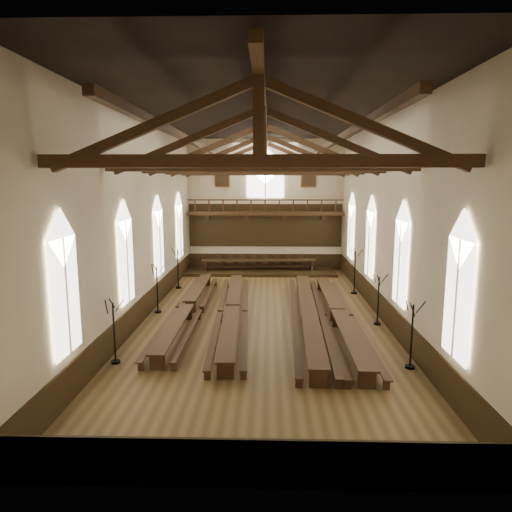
{
  "coord_description": "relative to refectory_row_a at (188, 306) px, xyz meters",
  "views": [
    {
      "loc": [
        0.28,
        -22.3,
        6.9
      ],
      "look_at": [
        -0.39,
        1.5,
        2.94
      ],
      "focal_mm": 32.0,
      "sensor_mm": 36.0,
      "label": 1
    }
  ],
  "objects": [
    {
      "name": "high_chairs",
      "position": [
        3.36,
        12.04,
        0.21
      ],
      "size": [
        6.78,
        0.48,
        0.98
      ],
      "color": "#3E2613",
      "rests_on": "dais"
    },
    {
      "name": "portraits",
      "position": [
        3.82,
        12.71,
        6.57
      ],
      "size": [
        7.75,
        0.09,
        1.45
      ],
      "color": "brown",
      "rests_on": "room_walls"
    },
    {
      "name": "dais",
      "position": [
        3.36,
        11.21,
        -0.43
      ],
      "size": [
        11.4,
        3.17,
        0.21
      ],
      "primitive_type": "cube",
      "color": "black",
      "rests_on": "ground"
    },
    {
      "name": "minstrels_gallery",
      "position": [
        3.82,
        12.47,
        3.37
      ],
      "size": [
        11.8,
        1.24,
        3.7
      ],
      "color": "#3E2613",
      "rests_on": "room_walls"
    },
    {
      "name": "room_walls",
      "position": [
        3.82,
        -0.19,
        5.93
      ],
      "size": [
        26.0,
        26.0,
        26.0
      ],
      "color": "beige",
      "rests_on": "ground"
    },
    {
      "name": "roof_trusses",
      "position": [
        3.82,
        -0.19,
        7.68
      ],
      "size": [
        11.7,
        25.7,
        2.8
      ],
      "color": "#3E2613",
      "rests_on": "room_walls"
    },
    {
      "name": "ground",
      "position": [
        3.82,
        -0.19,
        -0.53
      ],
      "size": [
        26.0,
        26.0,
        0.0
      ],
      "primitive_type": "plane",
      "color": "brown",
      "rests_on": "ground"
    },
    {
      "name": "refectory_row_c",
      "position": [
        6.05,
        -0.96,
        0.05
      ],
      "size": [
        1.88,
        14.93,
        0.8
      ],
      "color": "#3E2613",
      "rests_on": "ground"
    },
    {
      "name": "refectory_row_a",
      "position": [
        0.0,
        0.0,
        0.0
      ],
      "size": [
        1.52,
        14.23,
        0.73
      ],
      "color": "#3E2613",
      "rests_on": "ground"
    },
    {
      "name": "candelabrum_right_far",
      "position": [
        9.37,
        4.97,
        0.32
      ],
      "size": [
        0.8,
        0.86,
        2.82
      ],
      "color": "black",
      "rests_on": "ground"
    },
    {
      "name": "wainscot_band",
      "position": [
        3.82,
        -0.19,
        0.07
      ],
      "size": [
        12.0,
        26.0,
        1.2
      ],
      "color": "black",
      "rests_on": "ground"
    },
    {
      "name": "end_window",
      "position": [
        3.82,
        12.71,
        6.69
      ],
      "size": [
        2.8,
        0.12,
        3.8
      ],
      "color": "white",
      "rests_on": "room_walls"
    },
    {
      "name": "candelabrum_left_far",
      "position": [
        -1.73,
        6.12,
        0.28
      ],
      "size": [
        0.81,
        0.77,
        2.67
      ],
      "color": "black",
      "rests_on": "ground"
    },
    {
      "name": "candelabrum_left_mid",
      "position": [
        -1.73,
        0.59,
        0.26
      ],
      "size": [
        0.7,
        0.8,
        2.62
      ],
      "color": "black",
      "rests_on": "ground"
    },
    {
      "name": "candelabrum_left_near",
      "position": [
        -1.73,
        -6.15,
        0.23
      ],
      "size": [
        0.71,
        0.77,
        2.52
      ],
      "color": "black",
      "rests_on": "ground"
    },
    {
      "name": "candelabrum_right_near",
      "position": [
        9.37,
        -6.31,
        0.25
      ],
      "size": [
        0.72,
        0.79,
        2.58
      ],
      "color": "black",
      "rests_on": "ground"
    },
    {
      "name": "refectory_row_d",
      "position": [
        7.47,
        -1.12,
        0.03
      ],
      "size": [
        1.63,
        14.62,
        0.77
      ],
      "color": "#3E2613",
      "rests_on": "ground"
    },
    {
      "name": "high_table",
      "position": [
        3.36,
        11.21,
        0.36
      ],
      "size": [
        8.62,
        1.47,
        0.8
      ],
      "color": "#3E2613",
      "rests_on": "dais"
    },
    {
      "name": "candelabrum_right_mid",
      "position": [
        9.37,
        -1.11,
        0.23
      ],
      "size": [
        0.72,
        0.75,
        2.5
      ],
      "color": "black",
      "rests_on": "ground"
    },
    {
      "name": "side_windows",
      "position": [
        3.82,
        -0.19,
        3.21
      ],
      "size": [
        11.85,
        19.8,
        4.5
      ],
      "color": "white",
      "rests_on": "room_walls"
    },
    {
      "name": "refectory_row_b",
      "position": [
        2.3,
        -0.55,
        0.02
      ],
      "size": [
        1.85,
        14.58,
        0.76
      ],
      "color": "#3E2613",
      "rests_on": "ground"
    }
  ]
}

